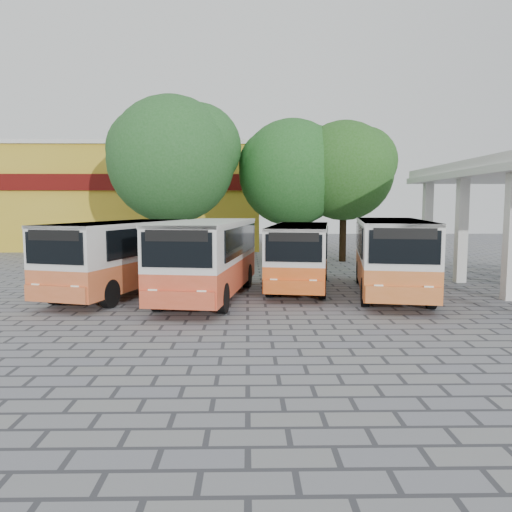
{
  "coord_description": "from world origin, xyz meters",
  "views": [
    {
      "loc": [
        -1.87,
        -16.31,
        3.51
      ],
      "look_at": [
        -1.54,
        3.4,
        1.5
      ],
      "focal_mm": 35.0,
      "sensor_mm": 36.0,
      "label": 1
    }
  ],
  "objects_px": {
    "bus_far_right": "(391,252)",
    "bus_far_left": "(120,252)",
    "bus_centre_right": "(300,252)",
    "bus_centre_left": "(208,254)"
  },
  "relations": [
    {
      "from": "bus_far_right",
      "to": "bus_far_left",
      "type": "bearing_deg",
      "value": -171.03
    },
    {
      "from": "bus_centre_right",
      "to": "bus_far_right",
      "type": "xyz_separation_m",
      "value": [
        3.42,
        -1.6,
        0.15
      ]
    },
    {
      "from": "bus_centre_left",
      "to": "bus_centre_right",
      "type": "height_order",
      "value": "bus_centre_left"
    },
    {
      "from": "bus_far_right",
      "to": "bus_centre_right",
      "type": "bearing_deg",
      "value": 165.49
    },
    {
      "from": "bus_far_left",
      "to": "bus_far_right",
      "type": "distance_m",
      "value": 10.69
    },
    {
      "from": "bus_centre_right",
      "to": "bus_far_right",
      "type": "bearing_deg",
      "value": -15.64
    },
    {
      "from": "bus_far_left",
      "to": "bus_centre_right",
      "type": "height_order",
      "value": "bus_far_left"
    },
    {
      "from": "bus_centre_left",
      "to": "bus_centre_right",
      "type": "xyz_separation_m",
      "value": [
        3.71,
        2.27,
        -0.14
      ]
    },
    {
      "from": "bus_far_left",
      "to": "bus_centre_right",
      "type": "bearing_deg",
      "value": 26.54
    },
    {
      "from": "bus_centre_right",
      "to": "bus_far_left",
      "type": "bearing_deg",
      "value": -160.39
    }
  ]
}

